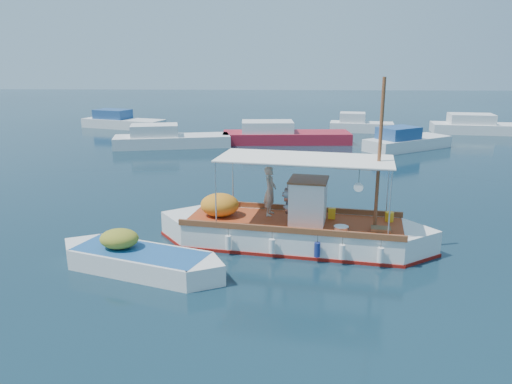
{
  "coord_description": "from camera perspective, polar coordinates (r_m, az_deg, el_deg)",
  "views": [
    {
      "loc": [
        -0.68,
        -16.68,
        6.2
      ],
      "look_at": [
        -1.46,
        0.0,
        1.64
      ],
      "focal_mm": 35.0,
      "sensor_mm": 36.0,
      "label": 1
    }
  ],
  "objects": [
    {
      "name": "bg_boat_nw",
      "position": [
        35.87,
        -9.95,
        5.88
      ],
      "size": [
        8.34,
        4.02,
        1.8
      ],
      "rotation": [
        0.0,
        0.0,
        0.21
      ],
      "color": "silver",
      "rests_on": "ground"
    },
    {
      "name": "bg_boat_e",
      "position": [
        45.69,
        24.53,
        6.72
      ],
      "size": [
        8.97,
        3.66,
        1.8
      ],
      "rotation": [
        0.0,
        0.0,
        -0.12
      ],
      "color": "silver",
      "rests_on": "ground"
    },
    {
      "name": "bg_boat_far_n",
      "position": [
        43.51,
        11.74,
        7.41
      ],
      "size": [
        5.47,
        2.79,
        1.8
      ],
      "rotation": [
        0.0,
        0.0,
        -0.16
      ],
      "color": "silver",
      "rests_on": "ground"
    },
    {
      "name": "ground",
      "position": [
        17.81,
        4.73,
        -5.16
      ],
      "size": [
        160.0,
        160.0,
        0.0
      ],
      "primitive_type": "plane",
      "color": "black",
      "rests_on": "ground"
    },
    {
      "name": "bg_boat_far_w",
      "position": [
        46.55,
        -15.14,
        7.69
      ],
      "size": [
        7.79,
        4.57,
        1.8
      ],
      "rotation": [
        0.0,
        0.0,
        -0.33
      ],
      "color": "silver",
      "rests_on": "ground"
    },
    {
      "name": "fishing_caique",
      "position": [
        16.92,
        4.08,
        -4.41
      ],
      "size": [
        9.36,
        3.76,
        5.79
      ],
      "rotation": [
        0.0,
        0.0,
        -0.17
      ],
      "color": "white",
      "rests_on": "ground"
    },
    {
      "name": "bg_boat_n",
      "position": [
        37.1,
        3.01,
        6.39
      ],
      "size": [
        9.48,
        3.42,
        1.8
      ],
      "rotation": [
        0.0,
        0.0,
        0.07
      ],
      "color": "#A31B2B",
      "rests_on": "ground"
    },
    {
      "name": "bg_boat_ne",
      "position": [
        35.84,
        16.73,
        5.46
      ],
      "size": [
        6.55,
        5.4,
        1.8
      ],
      "rotation": [
        0.0,
        0.0,
        0.59
      ],
      "color": "silver",
      "rests_on": "ground"
    },
    {
      "name": "dinghy",
      "position": [
        15.41,
        -13.26,
        -7.71
      ],
      "size": [
        5.33,
        2.87,
        1.38
      ],
      "rotation": [
        0.0,
        0.0,
        -0.34
      ],
      "color": "white",
      "rests_on": "ground"
    }
  ]
}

